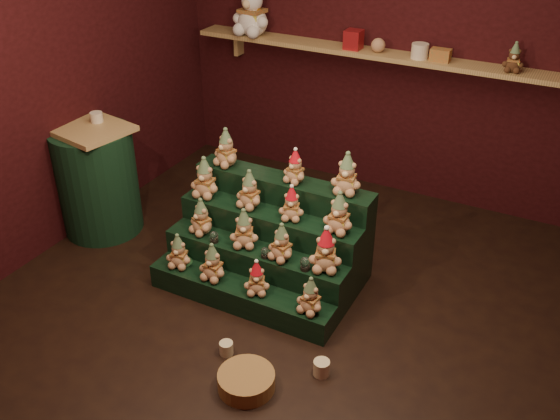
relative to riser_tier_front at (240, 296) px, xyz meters
The scene contains 39 objects.
ground 0.33m from the riser_tier_front, 38.66° to the left, with size 4.00×4.00×0.00m, color black.
back_wall 2.61m from the riser_tier_front, 83.72° to the left, with size 4.00×0.10×2.80m, color black.
front_wall 2.28m from the riser_tier_front, 82.40° to the right, with size 4.00×0.10×2.80m, color black.
left_wall 2.24m from the riser_tier_front, behind, with size 0.10×4.00×2.80m, color black.
back_shelf 2.41m from the riser_tier_front, 83.19° to the left, with size 3.60×0.26×0.24m.
riser_tier_front is the anchor object (origin of this frame).
riser_tier_midfront 0.24m from the riser_tier_front, 90.00° to the left, with size 1.40×0.22×0.36m, color black.
riser_tier_midback 0.48m from the riser_tier_front, 90.00° to the left, with size 1.40×0.22×0.54m, color black.
riser_tier_back 0.71m from the riser_tier_front, 90.00° to the left, with size 1.40×0.22×0.72m, color black.
teddy_0 0.55m from the riser_tier_front, behind, with size 0.19×0.17×0.26m, color tan, non-canonical shape.
teddy_1 0.31m from the riser_tier_front, behind, with size 0.20×0.18×0.28m, color tan, non-canonical shape.
teddy_2 0.26m from the riser_tier_front, ahead, with size 0.18×0.16×0.25m, color tan, non-canonical shape.
teddy_3 0.60m from the riser_tier_front, ahead, with size 0.19×0.17×0.26m, color tan, non-canonical shape.
teddy_4 0.65m from the riser_tier_front, 153.14° to the left, with size 0.20×0.18×0.27m, color tan, non-canonical shape.
teddy_5 0.48m from the riser_tier_front, 110.64° to the left, with size 0.20×0.18×0.29m, color tan, non-canonical shape.
teddy_6 0.51m from the riser_tier_front, 41.48° to the left, with size 0.19×0.17×0.27m, color tan, non-canonical shape.
teddy_7 0.73m from the riser_tier_front, 22.75° to the left, with size 0.22×0.20×0.31m, color tan, non-canonical shape.
teddy_8 0.93m from the riser_tier_front, 141.02° to the left, with size 0.22×0.20×0.31m, color tan, non-canonical shape.
teddy_9 0.77m from the riser_tier_front, 110.29° to the left, with size 0.20×0.18×0.29m, color tan, non-canonical shape.
teddy_10 0.75m from the riser_tier_front, 67.93° to the left, with size 0.18×0.16×0.25m, color tan, non-canonical shape.
teddy_11 0.92m from the riser_tier_front, 39.28° to the left, with size 0.21×0.19×0.30m, color tan, non-canonical shape.
teddy_12 1.12m from the riser_tier_front, 126.44° to the left, with size 0.21×0.19×0.29m, color tan, non-canonical shape.
teddy_13 1.00m from the riser_tier_front, 81.02° to the left, with size 0.18×0.16×0.25m, color tan, non-canonical shape.
teddy_14 1.14m from the riser_tier_front, 53.94° to the left, with size 0.21×0.19×0.30m, color tan, non-canonical shape.
snow_globe_a 0.46m from the riser_tier_front, 151.97° to the left, with size 0.06×0.06×0.09m.
snow_globe_b 0.37m from the riser_tier_front, 53.44° to the left, with size 0.06×0.06×0.08m.
snow_globe_c 0.56m from the riser_tier_front, 20.53° to the left, with size 0.07×0.07×0.10m.
side_table 1.65m from the riser_tier_front, 166.87° to the left, with size 0.69×0.65×0.93m.
table_ornament 1.86m from the riser_tier_front, 163.45° to the left, with size 0.10×0.10×0.08m, color beige.
mini_christmas_tree 0.53m from the riser_tier_front, behind, with size 0.22×0.22×0.38m.
mug_left 0.49m from the riser_tier_front, 69.56° to the right, with size 0.09×0.09×0.09m, color beige.
mug_right 0.85m from the riser_tier_front, 23.07° to the right, with size 0.10×0.10×0.10m, color beige.
wicker_basket 0.78m from the riser_tier_front, 56.30° to the right, with size 0.35×0.35×0.11m, color #9B6F3E.
white_bear 2.73m from the riser_tier_front, 116.95° to the left, with size 0.37×0.34×0.52m, color white, non-canonical shape.
brown_bear 2.75m from the riser_tier_front, 58.10° to the left, with size 0.16×0.14×0.22m, color #452717, non-canonical shape.
gift_tin_red_a 2.43m from the riser_tier_front, 91.37° to the left, with size 0.14×0.14×0.16m, color maroon.
gift_tin_cream 2.48m from the riser_tier_front, 75.42° to the left, with size 0.14×0.14×0.12m, color beige.
shelf_plush_ball 2.43m from the riser_tier_front, 85.15° to the left, with size 0.12×0.12×0.12m, color tan.
scarf_gift_box 2.52m from the riser_tier_front, 71.01° to the left, with size 0.16×0.10×0.10m, color #CB4E1C.
Camera 1 is at (1.62, -3.14, 2.84)m, focal length 40.00 mm.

